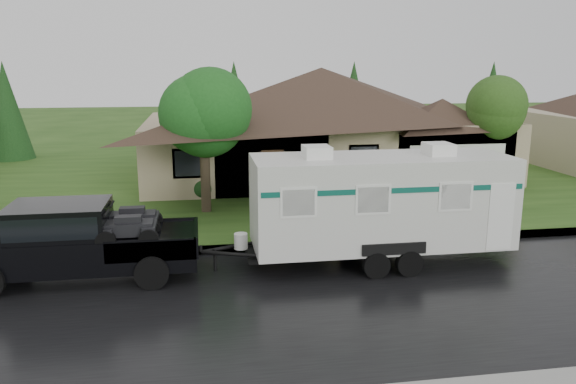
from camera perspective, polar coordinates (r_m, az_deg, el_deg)
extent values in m
plane|color=#294A17|center=(16.74, 6.79, -7.79)|extent=(140.00, 140.00, 0.00)
cube|color=black|center=(14.96, 8.90, -10.39)|extent=(140.00, 8.00, 0.01)
cube|color=gray|center=(18.76, 4.93, -5.22)|extent=(140.00, 0.50, 0.15)
cube|color=#294A17|center=(30.92, -0.76, 1.96)|extent=(140.00, 26.00, 0.15)
cube|color=tan|center=(30.05, 3.30, 4.67)|extent=(18.00, 10.00, 3.00)
pyramid|color=#33251B|center=(29.76, 3.40, 12.51)|extent=(19.44, 10.80, 2.60)
cube|color=tan|center=(28.93, 15.12, 3.64)|extent=(5.76, 4.00, 2.70)
cylinder|color=#382B1E|center=(22.44, -8.37, 1.02)|extent=(0.39, 0.39, 2.39)
sphere|color=#236822|center=(22.06, -8.59, 7.68)|extent=(3.30, 3.30, 3.30)
cylinder|color=#382B1E|center=(28.90, 20.31, 2.83)|extent=(0.37, 0.37, 2.25)
sphere|color=#376420|center=(28.62, 20.69, 7.70)|extent=(3.11, 3.11, 3.11)
sphere|color=#143814|center=(24.91, -8.67, 0.54)|extent=(1.00, 1.00, 1.00)
sphere|color=#143814|center=(25.04, -2.90, 0.73)|extent=(1.00, 1.00, 1.00)
sphere|color=#143814|center=(25.43, 2.76, 0.92)|extent=(1.00, 1.00, 1.00)
sphere|color=#143814|center=(26.05, 8.19, 1.09)|extent=(1.00, 1.00, 1.00)
sphere|color=#143814|center=(26.90, 13.33, 1.24)|extent=(1.00, 1.00, 1.00)
sphere|color=#143814|center=(27.95, 18.11, 1.38)|extent=(1.00, 1.00, 1.00)
cube|color=black|center=(16.71, -20.55, -5.51)|extent=(6.51, 2.17, 0.93)
cube|color=black|center=(16.57, -22.24, -2.78)|extent=(2.60, 2.04, 0.98)
cube|color=black|center=(16.56, -22.25, -2.60)|extent=(2.39, 2.08, 0.60)
cube|color=black|center=(16.35, -13.50, -4.63)|extent=(2.39, 2.06, 0.07)
cylinder|color=black|center=(18.33, -26.16, -5.72)|extent=(0.91, 0.35, 0.91)
cylinder|color=black|center=(15.54, -13.66, -7.93)|extent=(0.91, 0.35, 0.91)
cylinder|color=black|center=(17.54, -13.15, -5.50)|extent=(0.91, 0.35, 0.91)
cube|color=silver|center=(16.91, 9.38, -0.84)|extent=(7.59, 2.60, 2.66)
cube|color=black|center=(17.31, 9.20, -5.65)|extent=(8.03, 1.30, 0.15)
cube|color=#0B5143|center=(16.78, 9.45, 1.10)|extent=(7.44, 2.62, 0.15)
cube|color=white|center=(16.11, 2.95, 4.09)|extent=(0.76, 0.87, 0.35)
cube|color=white|center=(17.25, 15.05, 4.24)|extent=(0.76, 0.87, 0.35)
cylinder|color=black|center=(16.03, 8.95, -7.35)|extent=(0.76, 0.26, 0.76)
cylinder|color=black|center=(18.35, 6.50, -4.67)|extent=(0.76, 0.26, 0.76)
cylinder|color=black|center=(16.35, 12.23, -7.09)|extent=(0.76, 0.26, 0.76)
cylinder|color=black|center=(18.63, 9.40, -4.50)|extent=(0.76, 0.26, 0.76)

